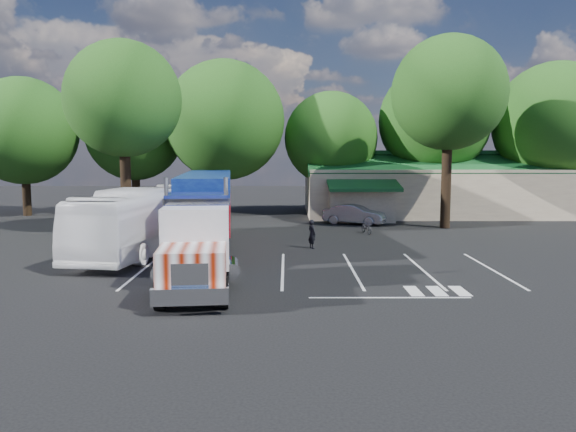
{
  "coord_description": "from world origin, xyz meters",
  "views": [
    {
      "loc": [
        0.18,
        -31.24,
        5.32
      ],
      "look_at": [
        0.25,
        -1.71,
        2.0
      ],
      "focal_mm": 35.0,
      "sensor_mm": 36.0,
      "label": 1
    }
  ],
  "objects_px": {
    "silver_sedan": "(354,214)",
    "semi_truck": "(205,208)",
    "woman": "(312,234)",
    "bicycle": "(367,227)",
    "tour_bus": "(144,220)"
  },
  "relations": [
    {
      "from": "semi_truck",
      "to": "silver_sedan",
      "type": "xyz_separation_m",
      "value": [
        9.34,
        12.59,
        -1.71
      ]
    },
    {
      "from": "semi_truck",
      "to": "bicycle",
      "type": "height_order",
      "value": "semi_truck"
    },
    {
      "from": "semi_truck",
      "to": "silver_sedan",
      "type": "bearing_deg",
      "value": 47.82
    },
    {
      "from": "tour_bus",
      "to": "silver_sedan",
      "type": "height_order",
      "value": "tour_bus"
    },
    {
      "from": "tour_bus",
      "to": "silver_sedan",
      "type": "bearing_deg",
      "value": 52.91
    },
    {
      "from": "semi_truck",
      "to": "bicycle",
      "type": "relative_size",
      "value": 13.08
    },
    {
      "from": "woman",
      "to": "bicycle",
      "type": "xyz_separation_m",
      "value": [
        3.9,
        5.82,
        -0.39
      ]
    },
    {
      "from": "woman",
      "to": "silver_sedan",
      "type": "height_order",
      "value": "woman"
    },
    {
      "from": "bicycle",
      "to": "tour_bus",
      "type": "relative_size",
      "value": 0.13
    },
    {
      "from": "silver_sedan",
      "to": "bicycle",
      "type": "bearing_deg",
      "value": -154.4
    },
    {
      "from": "semi_truck",
      "to": "silver_sedan",
      "type": "height_order",
      "value": "semi_truck"
    },
    {
      "from": "semi_truck",
      "to": "bicycle",
      "type": "xyz_separation_m",
      "value": [
        9.59,
        7.73,
        -2.05
      ]
    },
    {
      "from": "silver_sedan",
      "to": "woman",
      "type": "bearing_deg",
      "value": -176.21
    },
    {
      "from": "silver_sedan",
      "to": "semi_truck",
      "type": "bearing_deg",
      "value": 166.08
    },
    {
      "from": "tour_bus",
      "to": "silver_sedan",
      "type": "distance_m",
      "value": 17.49
    }
  ]
}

